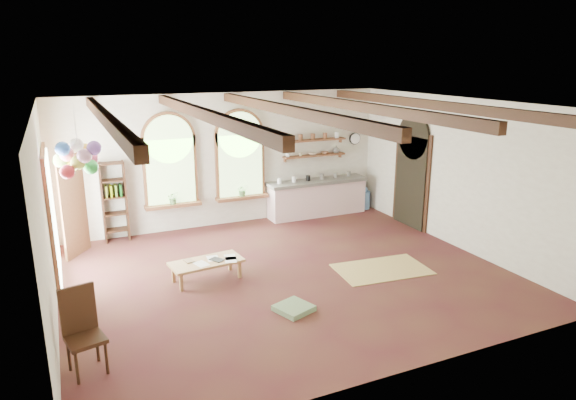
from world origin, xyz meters
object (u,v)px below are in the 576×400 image
side_chair (86,349)px  balloon_cluster (78,158)px  kitchen_counter (317,197)px  coffee_table (207,263)px

side_chair → balloon_cluster: bearing=84.9°
kitchen_counter → balloon_cluster: bearing=-159.2°
kitchen_counter → coffee_table: 4.69m
kitchen_counter → balloon_cluster: size_ratio=2.33×
side_chair → balloon_cluster: balloon_cluster is taller
side_chair → kitchen_counter: bearing=39.9°
kitchen_counter → balloon_cluster: balloon_cluster is taller
kitchen_counter → side_chair: size_ratio=2.33×
kitchen_counter → side_chair: (-5.96, -4.97, -0.14)m
balloon_cluster → coffee_table: bearing=-18.1°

